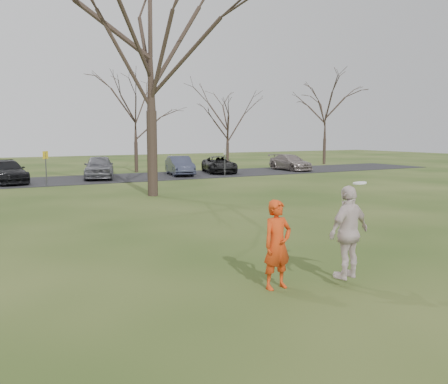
% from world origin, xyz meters
% --- Properties ---
extents(ground, '(120.00, 120.00, 0.00)m').
position_xyz_m(ground, '(0.00, 0.00, 0.00)').
color(ground, '#1E380F').
rests_on(ground, ground).
extents(parking_strip, '(62.00, 6.50, 0.04)m').
position_xyz_m(parking_strip, '(0.00, 25.00, 0.02)').
color(parking_strip, black).
rests_on(parking_strip, ground).
extents(player_defender, '(0.68, 0.47, 1.80)m').
position_xyz_m(player_defender, '(-0.86, 0.24, 0.90)').
color(player_defender, red).
rests_on(player_defender, ground).
extents(car_3, '(2.41, 5.00, 1.40)m').
position_xyz_m(car_3, '(-3.91, 24.81, 0.74)').
color(car_3, black).
rests_on(car_3, parking_strip).
extents(car_4, '(3.12, 5.00, 1.59)m').
position_xyz_m(car_4, '(1.89, 25.09, 0.83)').
color(car_4, slate).
rests_on(car_4, parking_strip).
extents(car_5, '(2.30, 4.45, 1.40)m').
position_xyz_m(car_5, '(7.78, 24.85, 0.74)').
color(car_5, '#32374C').
rests_on(car_5, parking_strip).
extents(car_6, '(3.28, 5.00, 1.28)m').
position_xyz_m(car_6, '(11.31, 25.26, 0.68)').
color(car_6, black).
rests_on(car_6, parking_strip).
extents(car_7, '(1.85, 4.49, 1.30)m').
position_xyz_m(car_7, '(17.79, 24.72, 0.69)').
color(car_7, gray).
rests_on(car_7, parking_strip).
extents(catching_play, '(1.18, 0.63, 1.97)m').
position_xyz_m(catching_play, '(0.50, -0.33, 1.12)').
color(catching_play, beige).
rests_on(catching_play, ground).
extents(sign_yellow, '(0.35, 0.35, 2.08)m').
position_xyz_m(sign_yellow, '(-2.00, 22.00, 1.45)').
color(sign_yellow, '#47474C').
rests_on(sign_yellow, ground).
extents(sign_white, '(0.35, 0.35, 2.08)m').
position_xyz_m(sign_white, '(10.00, 22.00, 1.45)').
color(sign_white, '#47474C').
rests_on(sign_white, ground).
extents(big_tree, '(9.00, 9.00, 14.00)m').
position_xyz_m(big_tree, '(2.00, 15.00, 7.00)').
color(big_tree, '#352821').
rests_on(big_tree, ground).
extents(small_tree_row, '(55.00, 5.90, 8.50)m').
position_xyz_m(small_tree_row, '(4.38, 30.06, 3.89)').
color(small_tree_row, '#352821').
rests_on(small_tree_row, ground).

